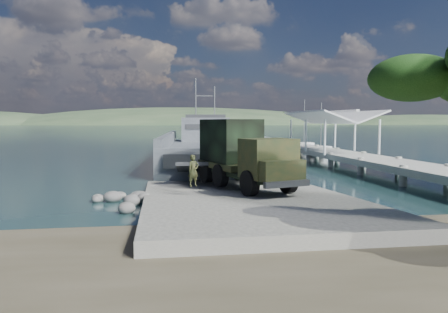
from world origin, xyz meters
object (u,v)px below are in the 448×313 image
(landing_craft, at_px, (208,153))
(military_truck, at_px, (242,153))
(soldier, at_px, (193,178))
(sailboat_far, at_px, (304,148))
(sailboat_near, at_px, (321,152))
(pier, at_px, (335,148))

(landing_craft, height_order, military_truck, landing_craft)
(soldier, distance_m, sailboat_far, 41.61)
(sailboat_near, bearing_deg, pier, -107.11)
(landing_craft, relative_size, sailboat_far, 4.76)
(sailboat_far, bearing_deg, pier, -101.49)
(pier, xyz_separation_m, military_truck, (-12.62, -16.70, 0.80))
(sailboat_far, bearing_deg, soldier, -118.37)
(pier, xyz_separation_m, sailboat_near, (3.01, 11.48, -1.24))
(military_truck, height_order, sailboat_far, sailboat_far)
(pier, distance_m, landing_craft, 12.92)
(soldier, xyz_separation_m, sailboat_near, (18.53, 30.17, -0.94))
(pier, distance_m, sailboat_far, 18.77)
(pier, height_order, landing_craft, landing_craft)
(military_truck, bearing_deg, sailboat_near, 43.86)
(soldier, relative_size, sailboat_far, 0.22)
(landing_craft, bearing_deg, military_truck, -87.16)
(pier, relative_size, soldier, 27.37)
(soldier, bearing_deg, military_truck, 8.80)
(landing_craft, bearing_deg, sailboat_far, 46.58)
(soldier, height_order, sailboat_far, sailboat_far)
(military_truck, relative_size, sailboat_near, 1.27)
(military_truck, relative_size, sailboat_far, 1.15)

